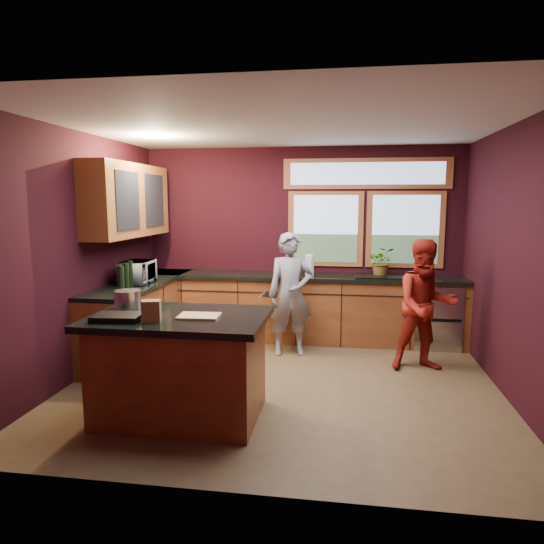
% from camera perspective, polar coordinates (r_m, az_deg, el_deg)
% --- Properties ---
extents(floor, '(4.50, 4.50, 0.00)m').
position_cam_1_polar(floor, '(5.34, 1.27, -13.00)').
color(floor, brown).
rests_on(floor, ground).
extents(room_shell, '(4.52, 4.02, 2.71)m').
position_cam_1_polar(room_shell, '(5.40, -4.56, 6.77)').
color(room_shell, black).
rests_on(room_shell, ground).
extents(back_counter, '(4.50, 0.64, 0.93)m').
position_cam_1_polar(back_counter, '(6.81, 4.78, -4.23)').
color(back_counter, '#5C2715').
rests_on(back_counter, floor).
extents(left_counter, '(0.64, 2.30, 0.93)m').
position_cam_1_polar(left_counter, '(6.51, -15.07, -5.07)').
color(left_counter, '#5C2715').
rests_on(left_counter, floor).
extents(island, '(1.55, 1.05, 0.95)m').
position_cam_1_polar(island, '(4.51, -10.73, -10.78)').
color(island, '#5C2715').
rests_on(island, floor).
extents(person_grey, '(0.64, 0.49, 1.56)m').
position_cam_1_polar(person_grey, '(6.13, 2.18, -2.61)').
color(person_grey, slate).
rests_on(person_grey, floor).
extents(person_red, '(0.83, 0.70, 1.52)m').
position_cam_1_polar(person_red, '(5.83, 17.61, -3.78)').
color(person_red, maroon).
rests_on(person_red, floor).
extents(microwave, '(0.37, 0.52, 0.28)m').
position_cam_1_polar(microwave, '(6.26, -15.55, -0.01)').
color(microwave, '#999999').
rests_on(microwave, left_counter).
extents(potted_plant, '(0.35, 0.31, 0.39)m').
position_cam_1_polar(potted_plant, '(6.75, 12.79, 1.19)').
color(potted_plant, '#999999').
rests_on(potted_plant, back_counter).
extents(paper_towel, '(0.12, 0.12, 0.28)m').
position_cam_1_polar(paper_towel, '(6.71, 4.43, 0.84)').
color(paper_towel, silver).
rests_on(paper_towel, back_counter).
extents(cutting_board, '(0.36, 0.27, 0.02)m').
position_cam_1_polar(cutting_board, '(4.27, -8.58, -5.15)').
color(cutting_board, tan).
rests_on(cutting_board, island).
extents(stock_pot, '(0.24, 0.24, 0.18)m').
position_cam_1_polar(stock_pot, '(4.71, -16.65, -3.16)').
color(stock_pot, silver).
rests_on(stock_pot, island).
extents(paper_bag, '(0.18, 0.16, 0.18)m').
position_cam_1_polar(paper_bag, '(4.19, -14.01, -4.46)').
color(paper_bag, brown).
rests_on(paper_bag, island).
extents(black_tray, '(0.43, 0.32, 0.05)m').
position_cam_1_polar(black_tray, '(4.32, -17.67, -5.09)').
color(black_tray, black).
rests_on(black_tray, island).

